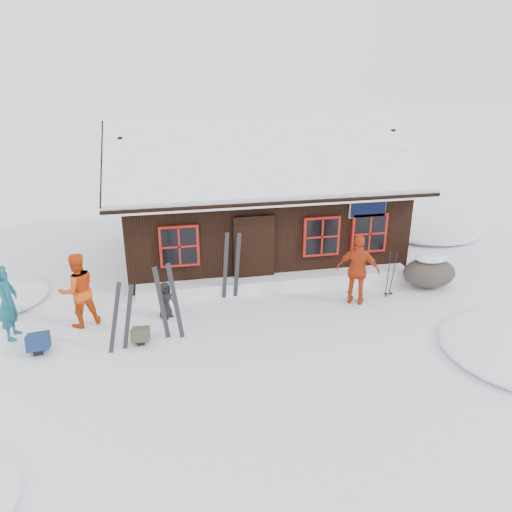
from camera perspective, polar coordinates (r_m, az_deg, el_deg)
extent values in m
plane|color=white|center=(11.69, -2.27, -8.86)|extent=(120.00, 120.00, 0.00)
cube|color=black|center=(15.95, 0.13, 4.63)|extent=(8.00, 5.00, 2.50)
cube|color=black|center=(14.04, 1.35, 11.09)|extent=(8.90, 3.14, 1.88)
cube|color=black|center=(16.89, -0.88, 12.91)|extent=(8.90, 3.14, 1.88)
cube|color=white|center=(14.02, 1.35, 11.65)|extent=(8.72, 3.07, 1.86)
cube|color=white|center=(16.87, -0.89, 13.38)|extent=(8.72, 3.07, 1.86)
cube|color=white|center=(15.34, 0.13, 15.29)|extent=(8.81, 0.22, 0.14)
cube|color=silver|center=(12.84, 2.75, 6.07)|extent=(8.90, 0.10, 0.20)
cube|color=black|center=(13.56, -0.23, 0.36)|extent=(1.00, 0.10, 2.00)
cube|color=black|center=(14.10, 12.72, 5.59)|extent=(1.00, 0.06, 0.60)
cube|color=maroon|center=(13.22, -8.77, 1.13)|extent=(1.04, 0.10, 1.14)
cube|color=black|center=(13.18, -8.76, 1.07)|extent=(0.90, 0.04, 1.00)
cube|color=maroon|center=(13.90, 7.49, 2.24)|extent=(1.04, 0.10, 1.14)
cube|color=black|center=(13.86, 7.54, 2.19)|extent=(0.90, 0.04, 1.00)
cube|color=maroon|center=(14.39, 12.79, 2.57)|extent=(1.04, 0.10, 1.14)
cube|color=black|center=(14.36, 12.85, 2.52)|extent=(0.90, 0.04, 1.00)
cube|color=white|center=(13.82, 2.38, -2.95)|extent=(7.60, 0.60, 0.35)
ellipsoid|color=white|center=(19.50, 18.61, 2.83)|extent=(4.00, 4.00, 0.48)
imported|color=#13515C|center=(12.43, -26.52, -4.73)|extent=(0.46, 0.67, 1.77)
imported|color=#D1440E|center=(12.35, -19.69, -3.69)|extent=(1.09, 0.99, 1.82)
imported|color=#B73712|center=(12.92, 11.59, -1.59)|extent=(1.17, 0.93, 1.85)
imported|color=black|center=(12.35, -10.29, -4.99)|extent=(0.53, 0.53, 0.93)
ellipsoid|color=#474039|center=(14.62, 19.18, -1.82)|extent=(1.46, 1.10, 0.80)
ellipsoid|color=white|center=(14.49, 19.34, -0.58)|extent=(0.92, 0.67, 0.20)
cube|color=black|center=(11.08, -15.83, -6.89)|extent=(0.43, 0.15, 1.66)
cube|color=black|center=(11.03, -14.42, -6.89)|extent=(0.39, 0.23, 1.66)
cube|color=black|center=(11.24, -10.72, -5.45)|extent=(0.29, 0.17, 1.87)
cube|color=black|center=(11.28, -9.18, -5.24)|extent=(0.32, 0.11, 1.87)
cube|color=black|center=(13.02, -3.50, -1.21)|extent=(0.25, 0.09, 1.86)
cube|color=black|center=(13.03, -2.16, -1.17)|extent=(0.23, 0.12, 1.86)
cylinder|color=black|center=(13.57, 14.84, -2.15)|extent=(0.09, 0.12, 1.31)
cylinder|color=black|center=(13.63, 15.38, -2.10)|extent=(0.09, 0.12, 1.31)
cube|color=navy|center=(11.94, -23.57, -9.25)|extent=(0.52, 0.65, 0.32)
cube|color=#3B3D2B|center=(11.58, -13.04, -8.99)|extent=(0.41, 0.53, 0.27)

